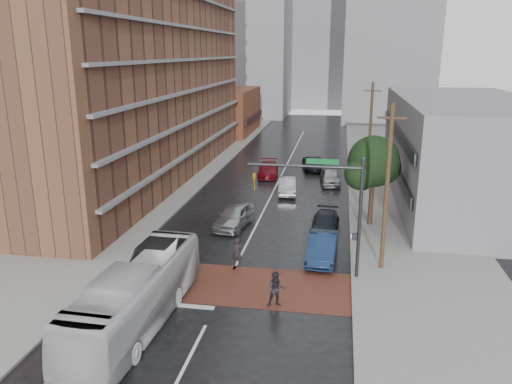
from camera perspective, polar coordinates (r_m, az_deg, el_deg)
The scene contains 24 objects.
ground at distance 28.44m, azimuth -3.63°, elevation -10.93°, with size 160.00×160.00×0.00m, color black.
crosswalk at distance 28.87m, azimuth -3.40°, elevation -10.47°, with size 14.00×5.00×0.02m, color brown.
sidewalk_west at distance 54.19m, azimuth -9.46°, elevation 2.02°, with size 9.00×90.00×0.15m, color gray.
sidewalk_east at distance 51.58m, azimuth 15.49°, elevation 0.96°, with size 9.00×90.00×0.15m, color gray.
apartment_block at distance 52.65m, azimuth -13.22°, elevation 16.73°, with size 10.00×44.00×28.00m, color brown.
storefront_west at distance 81.25m, azimuth -3.23°, elevation 9.21°, with size 8.00×16.00×7.00m, color brown.
building_east at distance 46.65m, azimuth 22.58°, elevation 4.36°, with size 11.00×26.00×9.00m, color slate.
distant_tower_west at distance 104.67m, azimuth -1.41°, elevation 17.55°, with size 18.00×16.00×32.00m, color slate.
distant_tower_east at distance 97.16m, azimuth 15.17°, elevation 18.36°, with size 16.00×14.00×36.00m, color slate.
distant_tower_center at distance 119.84m, azimuth 7.05°, elevation 15.31°, with size 12.00×10.00×24.00m, color slate.
street_tree at distance 37.68m, azimuth 13.30°, elevation 3.04°, with size 4.20×4.10×6.90m.
signal_mast at distance 28.36m, azimuth 8.97°, elevation -0.88°, with size 6.50×0.30×7.20m.
utility_pole_near at distance 29.82m, azimuth 14.73°, elevation 0.43°, with size 1.60×0.26×10.00m.
utility_pole_far at distance 49.37m, azimuth 12.89°, elevation 6.50°, with size 1.60×0.26×10.00m.
transit_bus at distance 24.93m, azimuth -13.46°, elevation -11.39°, with size 2.63×11.24×3.13m, color silver.
pedestrian_a at distance 30.69m, azimuth -2.16°, elevation -6.95°, with size 0.67×0.44×1.83m, color black.
pedestrian_b at distance 26.19m, azimuth 2.32°, elevation -11.06°, with size 0.92×0.72×1.90m, color black.
car_travel_a at distance 37.51m, azimuth -2.49°, elevation -2.77°, with size 1.99×4.95×1.69m, color #A4A7AB.
car_travel_b at distance 46.32m, azimuth 3.56°, elevation 0.70°, with size 1.57×4.50×1.48m, color #B1B4BA.
car_travel_c at distance 52.83m, azimuth 1.40°, elevation 2.62°, with size 2.07×5.09×1.48m, color maroon.
suv_travel at distance 56.09m, azimuth 6.62°, elevation 3.24°, with size 2.26×4.90×1.36m, color black.
car_parked_near at distance 32.00m, azimuth 7.58°, elevation -6.29°, with size 1.73×4.96×1.63m, color #15274A.
car_parked_mid at distance 36.74m, azimuth 7.90°, elevation -3.56°, with size 1.94×4.77×1.38m, color black.
car_parked_far at distance 50.08m, azimuth 8.48°, elevation 1.75°, with size 1.83×4.54×1.55m, color #9EA2A6.
Camera 1 is at (6.00, -24.69, 12.77)m, focal length 35.00 mm.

